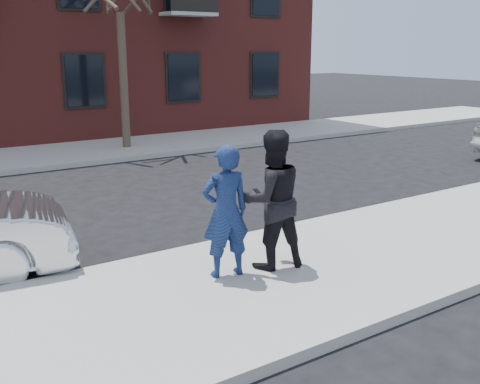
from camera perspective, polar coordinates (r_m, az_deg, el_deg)
ground at (r=7.39m, az=-10.66°, el=-12.38°), size 100.00×100.00×0.00m
near_sidewalk at (r=7.15m, az=-9.87°, el=-12.63°), size 50.00×3.50×0.15m
near_curb at (r=8.68m, az=-14.78°, el=-7.86°), size 50.00×0.10×0.15m
man_hoodie at (r=7.79m, az=-1.47°, el=-2.01°), size 0.75×0.57×1.89m
man_peacoat at (r=8.12m, az=3.23°, el=-0.78°), size 1.13×0.96×2.04m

